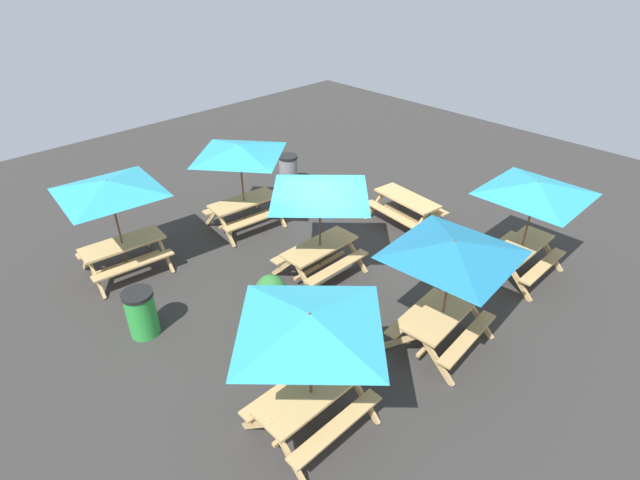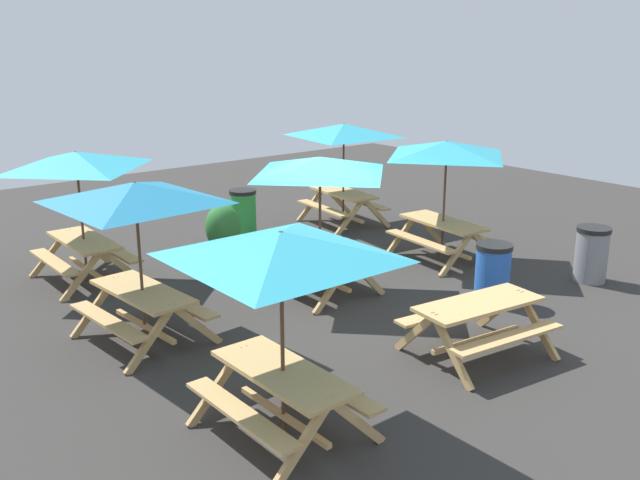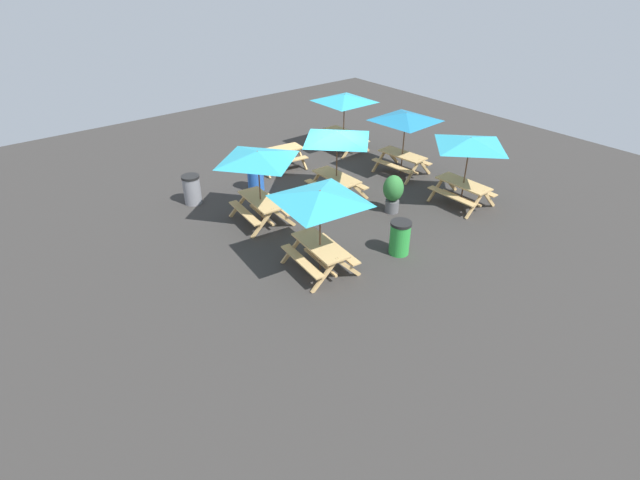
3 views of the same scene
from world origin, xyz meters
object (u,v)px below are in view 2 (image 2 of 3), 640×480
picnic_table_1 (320,176)px  picnic_table_4 (446,158)px  picnic_table_6 (136,205)px  trash_bin_green (243,212)px  picnic_table_0 (281,261)px  trash_bin_gray (592,254)px  potted_plant_0 (223,233)px  picnic_table_2 (344,138)px  trash_bin_blue (493,273)px  picnic_table_5 (77,170)px  picnic_table_3 (478,316)px

picnic_table_1 → picnic_table_4: (-0.10, -2.94, 0.00)m
picnic_table_6 → trash_bin_green: size_ratio=2.88×
picnic_table_0 → trash_bin_gray: size_ratio=2.89×
picnic_table_0 → potted_plant_0: size_ratio=2.26×
picnic_table_2 → trash_bin_gray: bearing=-165.2°
picnic_table_2 → trash_bin_gray: 5.95m
picnic_table_2 → trash_bin_blue: (-5.26, 1.33, -1.49)m
picnic_table_1 → picnic_table_5: size_ratio=1.00×
picnic_table_1 → trash_bin_green: picnic_table_1 is taller
picnic_table_6 → trash_bin_gray: (-2.55, -7.26, -1.49)m
trash_bin_green → potted_plant_0: size_ratio=0.78×
picnic_table_5 → picnic_table_2: bearing=-88.8°
picnic_table_0 → picnic_table_3: picnic_table_0 is taller
picnic_table_5 → picnic_table_3: bearing=-154.6°
picnic_table_3 → picnic_table_5: (6.29, 2.97, 1.43)m
picnic_table_5 → trash_bin_gray: picnic_table_5 is taller
trash_bin_blue → potted_plant_0: size_ratio=0.78×
picnic_table_0 → picnic_table_6: same height
picnic_table_3 → trash_bin_blue: 2.11m
picnic_table_3 → potted_plant_0: bearing=-75.0°
picnic_table_4 → picnic_table_1: bearing=93.9°
picnic_table_2 → trash_bin_green: 2.78m
picnic_table_5 → picnic_table_6: size_ratio=0.83×
picnic_table_4 → picnic_table_0: bearing=123.3°
picnic_table_4 → picnic_table_5: (3.10, 5.83, 0.00)m
picnic_table_0 → picnic_table_2: bearing=-45.1°
picnic_table_2 → picnic_table_6: (-3.15, 6.40, 0.00)m
picnic_table_0 → trash_bin_gray: picnic_table_0 is taller
picnic_table_0 → picnic_table_3: 3.52m
picnic_table_4 → potted_plant_0: 4.37m
trash_bin_blue → picnic_table_1: bearing=40.8°
picnic_table_5 → trash_bin_gray: (-5.58, -6.93, -1.49)m
picnic_table_5 → trash_bin_gray: bearing=-128.7°
picnic_table_4 → picnic_table_6: same height
picnic_table_0 → picnic_table_6: size_ratio=1.00×
picnic_table_3 → trash_bin_blue: trash_bin_blue is taller
picnic_table_0 → trash_bin_green: 8.35m
picnic_table_3 → trash_bin_green: (7.14, -0.87, -0.07)m
picnic_table_5 → picnic_table_0: bearing=177.8°
picnic_table_6 → trash_bin_green: bearing=-51.6°
trash_bin_gray → potted_plant_0: size_ratio=0.78×
picnic_table_1 → picnic_table_6: size_ratio=0.83×
trash_bin_blue → trash_bin_gray: bearing=-101.3°
picnic_table_3 → picnic_table_5: picnic_table_5 is taller
picnic_table_3 → trash_bin_green: bearing=-90.3°
picnic_table_0 → picnic_table_5: same height
trash_bin_blue → trash_bin_green: same height
picnic_table_2 → picnic_table_4: size_ratio=1.20×
trash_bin_blue → trash_bin_green: bearing=8.5°
picnic_table_4 → picnic_table_6: bearing=95.2°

